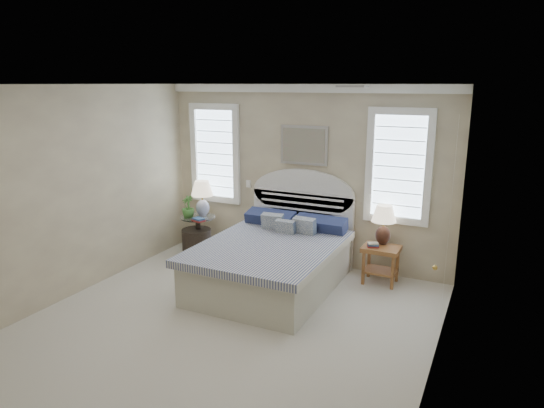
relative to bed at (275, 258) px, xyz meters
The scene contains 21 objects.
floor 1.51m from the bed, 90.00° to the right, with size 4.50×5.00×0.01m, color beige.
ceiling 2.74m from the bed, 90.00° to the right, with size 4.50×5.00×0.01m, color white.
wall_back 1.42m from the bed, 90.00° to the left, with size 4.50×0.02×2.70m, color tan.
wall_left 2.85m from the bed, 147.06° to the right, with size 0.02×5.00×2.70m, color tan.
wall_right 2.85m from the bed, 32.94° to the right, with size 0.02×5.00×2.70m, color tan.
crown_molding 2.47m from the bed, 90.00° to the left, with size 4.50×0.08×0.12m, color white.
hvac_vent 2.67m from the bed, 28.73° to the right, with size 0.30×0.20×0.02m, color #B2B2B2.
switch_plate 1.59m from the bed, 132.76° to the left, with size 0.08×0.01×0.12m, color white.
window_left 2.22m from the bed, 146.59° to the left, with size 0.90×0.06×1.60m, color silver.
window_right 2.12m from the bed, 36.14° to the left, with size 0.90×0.06×1.60m, color silver.
painting 1.75m from the bed, 90.00° to the left, with size 0.74×0.04×0.58m, color silver.
closet_door 2.39m from the bed, ahead, with size 0.02×1.80×2.40m, color silver.
bed is the anchor object (origin of this frame).
side_table_left 1.75m from the bed, 160.26° to the left, with size 0.56×0.56×0.63m.
nightstand_right 1.47m from the bed, 28.03° to the left, with size 0.50×0.40×0.53m.
floor_pot 1.75m from the bed, 161.70° to the left, with size 0.47×0.47×0.43m, color black.
lamp_left 1.85m from the bed, 157.05° to the left, with size 0.38×0.38×0.58m.
lamp_right 1.60m from the bed, 33.10° to the left, with size 0.40×0.40×0.56m.
potted_plant 1.86m from the bed, 164.67° to the left, with size 0.20×0.20×0.35m, color #327D39.
books_left 1.55m from the bed, 165.91° to the left, with size 0.23×0.20×0.05m.
books_right 1.36m from the bed, 27.89° to the left, with size 0.18×0.16×0.06m.
Camera 1 is at (2.68, -4.18, 2.71)m, focal length 32.00 mm.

